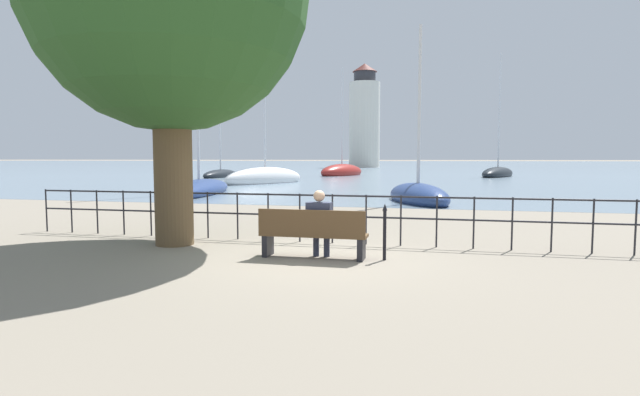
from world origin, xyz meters
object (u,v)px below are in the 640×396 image
Objects in this scene: sailboat_2 at (221,174)px; seated_person_left at (320,221)px; park_bench at (313,234)px; sailboat_0 at (342,172)px; sailboat_4 at (418,196)px; sailboat_5 at (498,173)px; closed_umbrella at (385,229)px; harbor_lighthouse at (364,119)px; sailboat_1 at (265,178)px; sailboat_3 at (199,189)px.

seated_person_left is at bearing -64.88° from sailboat_2.
park_bench is 43.51m from sailboat_0.
sailboat_2 is 1.45× the size of sailboat_4.
sailboat_0 is (-7.75, 42.81, -0.06)m from park_bench.
sailboat_0 reaches higher than park_bench.
sailboat_5 is at bearing 20.20° from sailboat_0.
sailboat_2 is at bearing 118.80° from closed_umbrella.
park_bench is 43.90m from sailboat_5.
sailboat_1 is at bearing -87.98° from harbor_lighthouse.
sailboat_2 is (-8.14, 10.16, -0.09)m from sailboat_1.
park_bench is at bearing -116.74° from sailboat_4.
sailboat_4 is at bearing -83.05° from sailboat_5.
seated_person_left is 12.26m from sailboat_4.
sailboat_5 reaches higher than sailboat_1.
closed_umbrella is at bearing -79.91° from sailboat_5.
sailboat_1 is 13.02m from sailboat_2.
park_bench is 39.85m from sailboat_2.
seated_person_left is at bearing 35.43° from park_bench.
sailboat_5 is at bearing 79.76° from park_bench.
sailboat_2 is at bearing -144.73° from sailboat_5.
seated_person_left is 39.83m from sailboat_2.
sailboat_1 is at bearing -78.52° from sailboat_0.
sailboat_3 is at bearing -88.09° from harbor_lighthouse.
sailboat_4 is at bearing 83.66° from park_bench.
sailboat_5 is 50.73m from harbor_lighthouse.
closed_umbrella reaches higher than park_bench.
park_bench is 1.94× the size of closed_umbrella.
closed_umbrella is 0.05× the size of harbor_lighthouse.
closed_umbrella is 27.58m from sailboat_1.
sailboat_4 is at bearing 89.61° from closed_umbrella.
closed_umbrella is 43.61m from sailboat_0.
sailboat_0 is 1.05× the size of sailboat_3.
sailboat_4 is (9.12, -30.55, -0.11)m from sailboat_0.
closed_umbrella is 0.09× the size of sailboat_0.
sailboat_3 is (-2.02, -28.11, -0.12)m from sailboat_0.
sailboat_5 is at bearing 57.85° from sailboat_4.
park_bench is at bearing -68.53° from sailboat_3.
sailboat_3 is at bearing -70.20° from sailboat_2.
park_bench is 1.30m from closed_umbrella.
harbor_lighthouse reaches higher than sailboat_3.
sailboat_3 is at bearing 127.20° from closed_umbrella.
sailboat_3 is (-9.88, 14.63, -0.42)m from seated_person_left.
sailboat_3 is 33.47m from sailboat_5.
sailboat_1 is 64.26m from harbor_lighthouse.
sailboat_1 reaches higher than sailboat_4.
sailboat_0 is 12.71m from sailboat_2.
sailboat_1 reaches higher than seated_person_left.
sailboat_0 is 1.07× the size of sailboat_2.
harbor_lighthouse is at bearing 79.67° from sailboat_4.
sailboat_3 is (0.23, -10.62, -0.13)m from sailboat_1.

